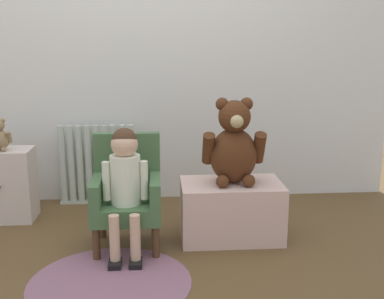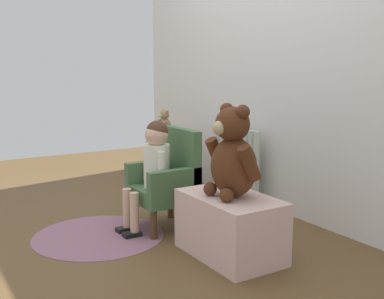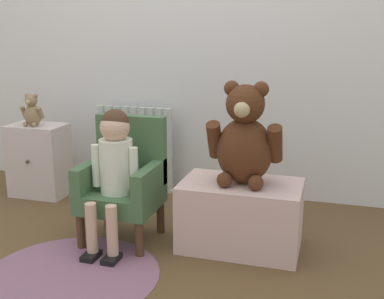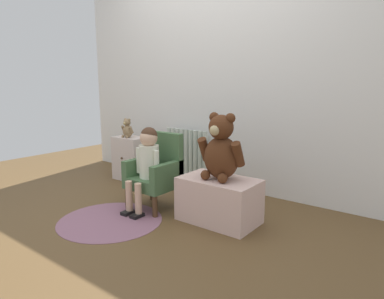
# 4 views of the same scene
# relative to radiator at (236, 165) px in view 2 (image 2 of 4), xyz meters

# --- Properties ---
(ground_plane) EXTENTS (6.00, 6.00, 0.00)m
(ground_plane) POSITION_rel_radiator_xyz_m (0.31, -1.18, -0.29)
(ground_plane) COLOR brown
(back_wall) EXTENTS (3.80, 0.05, 2.40)m
(back_wall) POSITION_rel_radiator_xyz_m (0.31, 0.12, 0.91)
(back_wall) COLOR silver
(back_wall) RESTS_ON ground_plane
(radiator) EXTENTS (0.56, 0.05, 0.59)m
(radiator) POSITION_rel_radiator_xyz_m (0.00, 0.00, 0.00)
(radiator) COLOR beige
(radiator) RESTS_ON ground_plane
(small_dresser) EXTENTS (0.37, 0.27, 0.49)m
(small_dresser) POSITION_rel_radiator_xyz_m (-0.57, -0.29, -0.05)
(small_dresser) COLOR beige
(small_dresser) RESTS_ON ground_plane
(child_armchair) EXTENTS (0.39, 0.37, 0.65)m
(child_armchair) POSITION_rel_radiator_xyz_m (0.26, -0.75, 0.03)
(child_armchair) COLOR #44663F
(child_armchair) RESTS_ON ground_plane
(child_figure) EXTENTS (0.25, 0.35, 0.72)m
(child_figure) POSITION_rel_radiator_xyz_m (0.26, -0.86, 0.17)
(child_figure) COLOR silver
(child_figure) RESTS_ON ground_plane
(low_bench) EXTENTS (0.61, 0.37, 0.35)m
(low_bench) POSITION_rel_radiator_xyz_m (0.88, -0.70, -0.12)
(low_bench) COLOR beige
(low_bench) RESTS_ON ground_plane
(large_teddy_bear) EXTENTS (0.37, 0.26, 0.51)m
(large_teddy_bear) POSITION_rel_radiator_xyz_m (0.89, -0.70, 0.28)
(large_teddy_bear) COLOR #4C2814
(large_teddy_bear) RESTS_ON low_bench
(small_teddy_bear) EXTENTS (0.15, 0.11, 0.21)m
(small_teddy_bear) POSITION_rel_radiator_xyz_m (-0.58, -0.32, 0.29)
(small_teddy_bear) COLOR #8E7351
(small_teddy_bear) RESTS_ON small_dresser
(floor_rug) EXTENTS (0.82, 0.82, 0.01)m
(floor_rug) POSITION_rel_radiator_xyz_m (0.19, -1.22, -0.29)
(floor_rug) COLOR #875A6E
(floor_rug) RESTS_ON ground_plane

